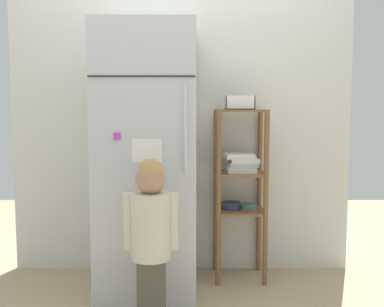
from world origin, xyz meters
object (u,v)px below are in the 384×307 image
Objects in this scene: child_standing at (150,226)px; pantry_shelf_unit at (239,178)px; refrigerator at (147,159)px; fruit_bin at (239,104)px.

pantry_shelf_unit reaches higher than child_standing.
child_standing is 0.78× the size of pantry_shelf_unit.
refrigerator is 0.64m from child_standing.
child_standing is (0.07, -0.56, -0.30)m from refrigerator.
fruit_bin is at bearing 52.29° from child_standing.
child_standing is at bearing -127.99° from pantry_shelf_unit.
refrigerator is 0.75m from fruit_bin.
child_standing is 1.14m from fruit_bin.
pantry_shelf_unit is at bearing 52.01° from child_standing.
fruit_bin is at bearing 147.97° from pantry_shelf_unit.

